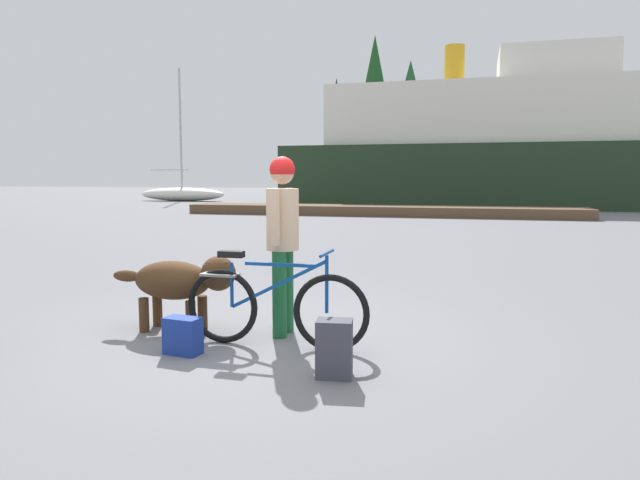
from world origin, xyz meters
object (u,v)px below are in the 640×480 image
(dog, at_px, (181,281))
(handbag_pannier, at_px, (183,336))
(ferry_boat, at_px, (506,149))
(bicycle, at_px, (274,306))
(sailboat_moored, at_px, (182,193))
(person_cyclist, at_px, (283,228))
(backpack, at_px, (334,349))

(dog, bearing_deg, handbag_pannier, -60.36)
(ferry_boat, bearing_deg, dog, -98.81)
(bicycle, relative_size, sailboat_moored, 0.20)
(person_cyclist, xyz_separation_m, handbag_pannier, (-0.65, -0.84, -0.91))
(person_cyclist, height_order, dog, person_cyclist)
(bicycle, distance_m, dog, 1.14)
(dog, xyz_separation_m, sailboat_moored, (-16.29, 29.72, 0.01))
(bicycle, bearing_deg, dog, 166.18)
(person_cyclist, height_order, ferry_boat, ferry_boat)
(handbag_pannier, bearing_deg, ferry_boat, 82.15)
(ferry_boat, bearing_deg, person_cyclist, -96.77)
(person_cyclist, relative_size, backpack, 3.86)
(bicycle, distance_m, ferry_boat, 28.91)
(dog, height_order, ferry_boat, ferry_boat)
(bicycle, xyz_separation_m, person_cyclist, (-0.05, 0.43, 0.69))
(person_cyclist, xyz_separation_m, sailboat_moored, (-17.34, 29.57, -0.55))
(person_cyclist, distance_m, sailboat_moored, 34.28)
(bicycle, height_order, backpack, bicycle)
(bicycle, xyz_separation_m, backpack, (0.73, -0.64, -0.16))
(sailboat_moored, bearing_deg, person_cyclist, -59.61)
(handbag_pannier, bearing_deg, bicycle, 30.36)
(backpack, height_order, sailboat_moored, sailboat_moored)
(person_cyclist, relative_size, dog, 1.29)
(dog, bearing_deg, ferry_boat, 81.19)
(person_cyclist, distance_m, ferry_boat, 28.44)
(dog, relative_size, ferry_boat, 0.06)
(dog, height_order, handbag_pannier, dog)
(bicycle, xyz_separation_m, handbag_pannier, (-0.71, -0.42, -0.22))
(bicycle, height_order, person_cyclist, person_cyclist)
(person_cyclist, bearing_deg, bicycle, -82.69)
(sailboat_moored, bearing_deg, bicycle, -59.89)
(backpack, distance_m, handbag_pannier, 1.46)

